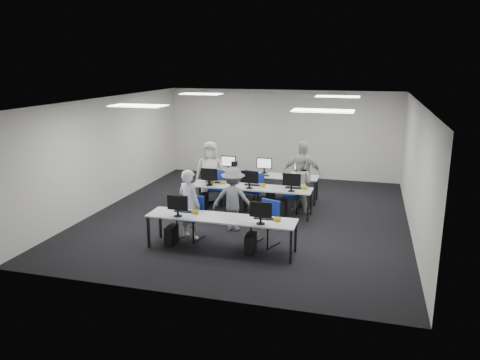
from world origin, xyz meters
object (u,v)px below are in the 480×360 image
(chair_1, at_px, (266,231))
(photographer, at_px, (233,199))
(chair_5, at_px, (222,191))
(chair_0, at_px, (191,226))
(chair_2, at_px, (217,195))
(student_0, at_px, (189,204))
(chair_7, at_px, (300,199))
(student_2, at_px, (210,172))
(chair_3, at_px, (254,197))
(student_3, at_px, (301,174))
(chair_4, at_px, (292,201))
(desk_mid, at_px, (251,188))
(desk_front, at_px, (221,219))
(chair_6, at_px, (255,192))
(student_1, at_px, (299,183))

(chair_1, relative_size, photographer, 0.64)
(chair_5, bearing_deg, chair_0, -73.42)
(chair_2, xyz_separation_m, student_0, (0.22, -2.62, 0.53))
(chair_5, xyz_separation_m, chair_7, (2.23, 0.05, -0.06))
(student_2, bearing_deg, photographer, -71.74)
(chair_0, xyz_separation_m, chair_3, (0.82, 2.66, -0.01))
(chair_3, distance_m, student_2, 1.45)
(student_0, height_order, student_2, student_2)
(chair_0, xyz_separation_m, student_3, (2.05, 3.07, 0.62))
(chair_7, xyz_separation_m, student_3, (0.00, 0.11, 0.67))
(chair_7, bearing_deg, student_0, -111.17)
(photographer, bearing_deg, chair_5, -71.41)
(chair_4, bearing_deg, photographer, -115.74)
(chair_2, bearing_deg, student_0, -89.72)
(chair_2, distance_m, student_2, 0.67)
(desk_mid, height_order, student_2, student_2)
(chair_1, bearing_deg, student_3, 103.82)
(student_3, bearing_deg, chair_0, -123.66)
(desk_front, relative_size, student_2, 1.82)
(chair_7, distance_m, student_0, 3.64)
(chair_6, xyz_separation_m, student_2, (-1.26, -0.26, 0.57))
(chair_1, height_order, chair_6, same)
(desk_mid, bearing_deg, chair_1, -67.55)
(desk_front, height_order, chair_3, chair_3)
(chair_6, bearing_deg, chair_2, -136.34)
(chair_0, relative_size, chair_5, 0.98)
(chair_6, xyz_separation_m, photographer, (0.01, -2.28, 0.46))
(desk_mid, xyz_separation_m, chair_6, (-0.11, 0.93, -0.37))
(chair_4, xyz_separation_m, photographer, (-1.13, -1.80, 0.49))
(chair_2, height_order, chair_4, chair_4)
(chair_3, bearing_deg, chair_7, 20.88)
(desk_mid, relative_size, student_0, 2.00)
(desk_mid, bearing_deg, student_0, -113.19)
(chair_1, distance_m, chair_2, 3.23)
(chair_3, height_order, chair_7, chair_3)
(chair_0, height_order, chair_6, chair_6)
(desk_front, distance_m, student_0, 1.03)
(desk_front, relative_size, student_1, 2.08)
(chair_6, distance_m, chair_7, 1.30)
(desk_front, height_order, student_2, student_2)
(student_1, bearing_deg, desk_front, 82.11)
(desk_mid, height_order, chair_6, chair_6)
(chair_3, bearing_deg, student_2, -179.38)
(chair_1, xyz_separation_m, student_2, (-2.21, 2.72, 0.57))
(chair_1, height_order, chair_3, chair_1)
(chair_3, xyz_separation_m, student_0, (-0.86, -2.63, 0.51))
(chair_2, xyz_separation_m, student_2, (-0.24, 0.17, 0.61))
(chair_2, bearing_deg, chair_3, -3.81)
(chair_3, relative_size, chair_6, 0.95)
(chair_6, bearing_deg, chair_3, -60.36)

